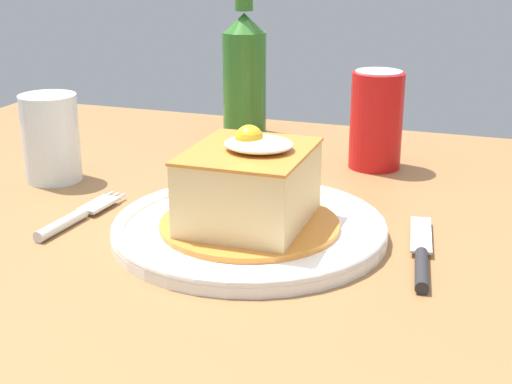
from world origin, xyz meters
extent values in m
cube|color=olive|center=(0.00, 0.00, 0.72)|extent=(1.11, 0.80, 0.04)
cylinder|color=olive|center=(-0.47, 0.32, 0.35)|extent=(0.07, 0.07, 0.70)
cylinder|color=white|center=(0.04, -0.07, 0.74)|extent=(0.27, 0.27, 0.01)
torus|color=white|center=(0.04, -0.07, 0.75)|extent=(0.27, 0.27, 0.01)
cylinder|color=orange|center=(0.04, -0.07, 0.75)|extent=(0.18, 0.18, 0.01)
cube|color=#E5C684|center=(0.04, -0.07, 0.79)|extent=(0.11, 0.13, 0.07)
cube|color=orange|center=(0.04, -0.07, 0.83)|extent=(0.11, 0.13, 0.00)
ellipsoid|color=white|center=(0.05, -0.07, 0.83)|extent=(0.07, 0.06, 0.01)
sphere|color=yellow|center=(0.04, -0.07, 0.84)|extent=(0.03, 0.03, 0.03)
cylinder|color=silver|center=(-0.14, -0.12, 0.74)|extent=(0.02, 0.08, 0.01)
cube|color=silver|center=(-0.14, -0.05, 0.74)|extent=(0.03, 0.05, 0.00)
cylinder|color=silver|center=(-0.13, -0.03, 0.74)|extent=(0.01, 0.03, 0.00)
cylinder|color=silver|center=(-0.14, -0.03, 0.74)|extent=(0.01, 0.03, 0.00)
cylinder|color=silver|center=(-0.14, -0.03, 0.74)|extent=(0.01, 0.03, 0.00)
cylinder|color=#262628|center=(0.22, -0.11, 0.74)|extent=(0.02, 0.08, 0.01)
cube|color=silver|center=(0.21, -0.03, 0.74)|extent=(0.03, 0.09, 0.00)
cylinder|color=red|center=(0.12, 0.20, 0.80)|extent=(0.07, 0.07, 0.12)
cylinder|color=silver|center=(0.12, 0.20, 0.86)|extent=(0.06, 0.06, 0.00)
cylinder|color=#2D6B23|center=(-0.10, 0.31, 0.81)|extent=(0.06, 0.06, 0.15)
cone|color=#2D6B23|center=(-0.10, 0.31, 0.90)|extent=(0.06, 0.06, 0.03)
cylinder|color=gold|center=(-0.24, 0.02, 0.77)|extent=(0.06, 0.06, 0.06)
cylinder|color=silver|center=(-0.24, 0.02, 0.79)|extent=(0.07, 0.07, 0.10)
camera|label=1|loc=(0.27, -0.71, 1.02)|focal=52.22mm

